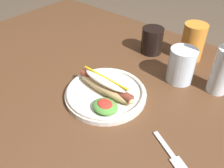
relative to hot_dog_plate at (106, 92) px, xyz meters
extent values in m
cube|color=#51331E|center=(-0.06, 0.10, -0.04)|extent=(1.43, 0.88, 0.04)
cylinder|color=#51331E|center=(-0.69, 0.45, -0.41)|extent=(0.06, 0.06, 0.70)
cylinder|color=silver|center=(0.00, 0.00, -0.01)|extent=(0.25, 0.25, 0.02)
torus|color=silver|center=(0.00, 0.00, 0.00)|extent=(0.24, 0.24, 0.01)
ellipsoid|color=tan|center=(0.00, 0.00, 0.01)|extent=(0.21, 0.05, 0.04)
cylinder|color=brown|center=(0.00, 0.00, 0.02)|extent=(0.20, 0.03, 0.03)
ellipsoid|color=silver|center=(0.00, 0.00, 0.04)|extent=(0.16, 0.05, 0.02)
cylinder|color=yellow|center=(0.00, 0.00, 0.05)|extent=(0.17, 0.01, 0.01)
ellipsoid|color=#4C8C38|center=(0.05, -0.05, 0.01)|extent=(0.08, 0.06, 0.02)
ellipsoid|color=red|center=(0.05, -0.05, 0.02)|extent=(0.05, 0.04, 0.01)
cube|color=silver|center=(0.23, -0.04, -0.02)|extent=(0.08, 0.05, 0.00)
cube|color=silver|center=(0.28, -0.07, -0.02)|extent=(0.04, 0.04, 0.00)
cylinder|color=black|center=(-0.04, 0.32, 0.03)|extent=(0.08, 0.08, 0.10)
cylinder|color=silver|center=(0.13, 0.23, 0.04)|extent=(0.09, 0.09, 0.12)
cylinder|color=orange|center=(0.10, 0.38, 0.05)|extent=(0.08, 0.08, 0.14)
cylinder|color=silver|center=(0.25, 0.25, 0.05)|extent=(0.06, 0.06, 0.15)
camera|label=1|loc=(0.37, -0.40, 0.46)|focal=37.68mm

